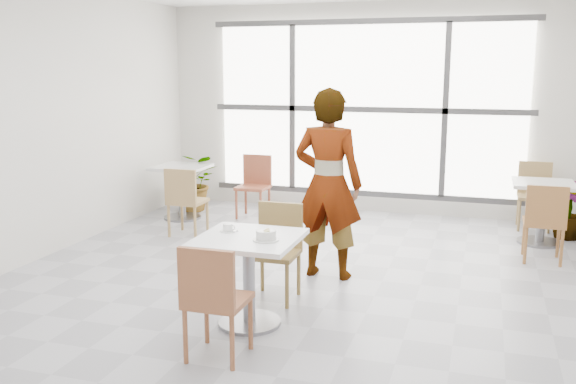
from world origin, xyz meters
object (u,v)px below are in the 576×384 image
(chair_near, at_px, (213,295))
(person, at_px, (328,184))
(bg_chair_right_near, at_px, (545,218))
(plant_left, at_px, (194,182))
(plant_right, at_px, (568,211))
(bg_chair_left_far, at_px, (255,182))
(oatmeal_bowl, at_px, (266,235))
(coffee_cup, at_px, (228,228))
(bg_chair_left_near, at_px, (185,197))
(main_table, at_px, (249,263))
(bg_table_right, at_px, (542,204))
(bg_table_left, at_px, (182,184))
(chair_far, at_px, (277,244))
(bg_chair_right_far, at_px, (534,191))

(chair_near, distance_m, person, 2.16)
(person, bearing_deg, bg_chair_right_near, -149.25)
(plant_left, relative_size, plant_right, 1.22)
(chair_near, bearing_deg, bg_chair_left_far, -73.27)
(oatmeal_bowl, bearing_deg, chair_near, -105.67)
(coffee_cup, height_order, bg_chair_right_near, bg_chair_right_near)
(bg_chair_left_near, height_order, bg_chair_left_far, same)
(main_table, xyz_separation_m, bg_table_right, (2.47, 3.34, -0.04))
(person, xyz_separation_m, plant_right, (2.50, 2.29, -0.60))
(person, relative_size, bg_table_left, 2.53)
(chair_near, relative_size, plant_left, 1.01)
(bg_chair_right_near, bearing_deg, plant_right, -107.66)
(bg_table_left, distance_m, bg_chair_left_far, 1.03)
(chair_near, xyz_separation_m, chair_far, (0.01, 1.38, 0.00))
(bg_chair_right_far, bearing_deg, coffee_cup, -123.29)
(coffee_cup, xyz_separation_m, bg_chair_right_near, (2.65, 2.42, -0.28))
(chair_far, height_order, bg_table_right, chair_far)
(chair_far, relative_size, bg_chair_right_far, 1.00)
(chair_near, height_order, coffee_cup, chair_near)
(bg_chair_left_near, distance_m, bg_chair_left_far, 1.37)
(chair_near, bearing_deg, main_table, -90.17)
(oatmeal_bowl, relative_size, person, 0.11)
(chair_far, height_order, plant_right, chair_far)
(person, distance_m, bg_chair_left_near, 2.32)
(bg_table_left, bearing_deg, person, -35.36)
(coffee_cup, distance_m, plant_right, 4.71)
(coffee_cup, distance_m, bg_chair_right_far, 4.83)
(oatmeal_bowl, distance_m, bg_table_left, 4.07)
(plant_left, bearing_deg, main_table, -58.32)
(plant_right, bearing_deg, chair_near, -122.70)
(main_table, bearing_deg, bg_chair_left_near, 126.80)
(person, height_order, bg_chair_right_near, person)
(bg_table_right, relative_size, bg_chair_right_near, 0.86)
(chair_near, xyz_separation_m, bg_chair_right_near, (2.44, 3.21, 0.00))
(bg_chair_right_near, bearing_deg, bg_table_right, -92.40)
(bg_chair_right_far, bearing_deg, bg_chair_left_near, -157.04)
(bg_chair_right_far, bearing_deg, bg_table_left, -168.80)
(chair_far, distance_m, person, 0.89)
(bg_chair_left_far, distance_m, plant_right, 4.12)
(bg_chair_left_near, height_order, bg_chair_right_far, same)
(plant_left, bearing_deg, bg_chair_right_far, 5.04)
(oatmeal_bowl, height_order, person, person)
(oatmeal_bowl, distance_m, bg_chair_left_near, 3.11)
(person, relative_size, bg_chair_left_near, 2.19)
(bg_chair_right_far, bearing_deg, bg_chair_left_far, -172.66)
(plant_right, bearing_deg, bg_chair_left_near, -163.75)
(oatmeal_bowl, height_order, bg_chair_left_far, bg_chair_left_far)
(chair_far, distance_m, bg_table_right, 3.62)
(bg_table_right, distance_m, plant_right, 0.50)
(plant_right, bearing_deg, bg_table_left, -174.57)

